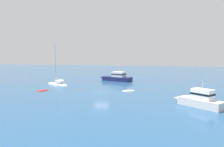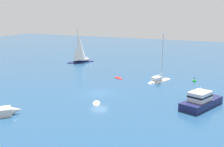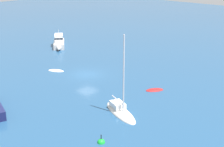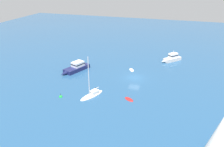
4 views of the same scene
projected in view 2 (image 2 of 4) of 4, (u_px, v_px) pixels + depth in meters
ground_plane at (99, 93)px, 45.47m from camera, size 160.00×160.00×0.00m
motor_cruiser at (202, 101)px, 39.31m from camera, size 4.97×8.75×2.89m
dinghy at (119, 78)px, 55.24m from camera, size 2.43×2.17×0.40m
sloop at (159, 80)px, 52.83m from camera, size 3.98×6.02×8.90m
yacht at (80, 50)px, 70.44m from camera, size 5.99×6.53×8.59m
dinghy_1 at (96, 103)px, 40.81m from camera, size 1.93×2.57×0.34m
channel_buoy at (194, 81)px, 52.79m from camera, size 0.70×0.70×1.12m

